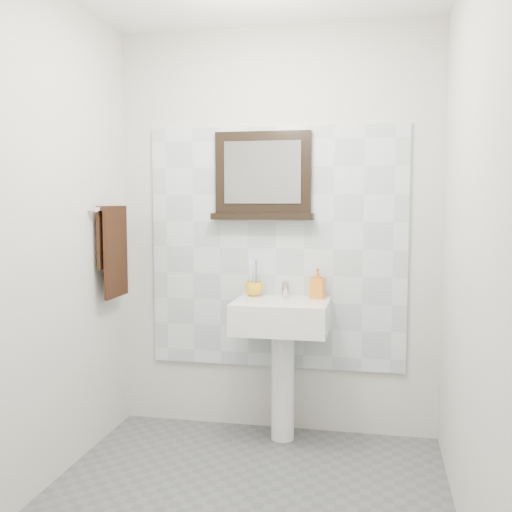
{
  "coord_description": "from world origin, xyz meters",
  "views": [
    {
      "loc": [
        0.62,
        -2.57,
        1.44
      ],
      "look_at": [
        -0.02,
        0.55,
        1.15
      ],
      "focal_mm": 42.0,
      "sensor_mm": 36.0,
      "label": 1
    }
  ],
  "objects_px": {
    "toothbrush_cup": "(254,289)",
    "hand_towel": "(113,244)",
    "pedestal_sink": "(282,331)",
    "framed_mirror": "(263,178)",
    "soap_dispenser": "(318,283)"
  },
  "relations": [
    {
      "from": "pedestal_sink",
      "to": "framed_mirror",
      "type": "distance_m",
      "value": 0.94
    },
    {
      "from": "hand_towel",
      "to": "toothbrush_cup",
      "type": "bearing_deg",
      "value": 15.62
    },
    {
      "from": "pedestal_sink",
      "to": "toothbrush_cup",
      "type": "distance_m",
      "value": 0.33
    },
    {
      "from": "hand_towel",
      "to": "soap_dispenser",
      "type": "bearing_deg",
      "value": 10.08
    },
    {
      "from": "soap_dispenser",
      "to": "toothbrush_cup",
      "type": "bearing_deg",
      "value": -170.53
    },
    {
      "from": "pedestal_sink",
      "to": "soap_dispenser",
      "type": "height_order",
      "value": "soap_dispenser"
    },
    {
      "from": "pedestal_sink",
      "to": "framed_mirror",
      "type": "bearing_deg",
      "value": 128.72
    },
    {
      "from": "toothbrush_cup",
      "to": "soap_dispenser",
      "type": "distance_m",
      "value": 0.4
    },
    {
      "from": "framed_mirror",
      "to": "hand_towel",
      "type": "height_order",
      "value": "framed_mirror"
    },
    {
      "from": "pedestal_sink",
      "to": "framed_mirror",
      "type": "xyz_separation_m",
      "value": [
        -0.15,
        0.19,
        0.91
      ]
    },
    {
      "from": "pedestal_sink",
      "to": "hand_towel",
      "type": "xyz_separation_m",
      "value": [
        -1.01,
        -0.1,
        0.51
      ]
    },
    {
      "from": "soap_dispenser",
      "to": "hand_towel",
      "type": "height_order",
      "value": "hand_towel"
    },
    {
      "from": "toothbrush_cup",
      "to": "hand_towel",
      "type": "height_order",
      "value": "hand_towel"
    },
    {
      "from": "soap_dispenser",
      "to": "hand_towel",
      "type": "relative_size",
      "value": 0.33
    },
    {
      "from": "hand_towel",
      "to": "framed_mirror",
      "type": "bearing_deg",
      "value": 18.25
    }
  ]
}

